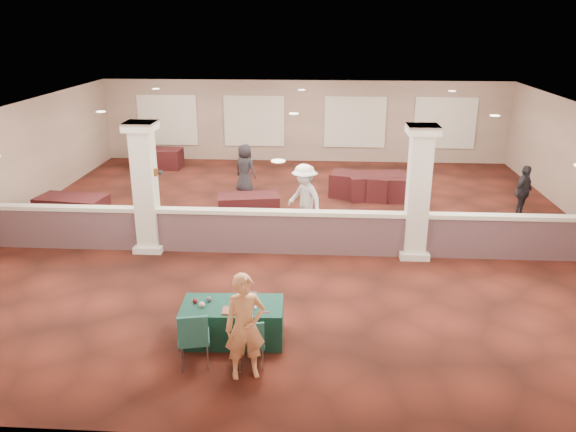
# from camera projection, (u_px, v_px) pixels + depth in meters

# --- Properties ---
(ground) EXTENTS (16.00, 16.00, 0.00)m
(ground) POSITION_uv_depth(u_px,v_px,m) (293.00, 231.00, 15.26)
(ground) COLOR #4F1C13
(ground) RESTS_ON ground
(wall_back) EXTENTS (16.00, 0.04, 3.20)m
(wall_back) POSITION_uv_depth(u_px,v_px,m) (304.00, 121.00, 22.25)
(wall_back) COLOR #82685A
(wall_back) RESTS_ON ground
(wall_front) EXTENTS (16.00, 0.04, 3.20)m
(wall_front) POSITION_uv_depth(u_px,v_px,m) (261.00, 337.00, 7.20)
(wall_front) COLOR #82685A
(wall_front) RESTS_ON ground
(ceiling) EXTENTS (16.00, 16.00, 0.02)m
(ceiling) POSITION_uv_depth(u_px,v_px,m) (294.00, 113.00, 14.19)
(ceiling) COLOR white
(ceiling) RESTS_ON wall_back
(partition_wall) EXTENTS (15.60, 0.28, 1.10)m
(partition_wall) POSITION_uv_depth(u_px,v_px,m) (290.00, 231.00, 13.66)
(partition_wall) COLOR brown
(partition_wall) RESTS_ON ground
(column_left) EXTENTS (0.72, 0.72, 3.20)m
(column_left) POSITION_uv_depth(u_px,v_px,m) (145.00, 187.00, 13.51)
(column_left) COLOR silver
(column_left) RESTS_ON ground
(column_right) EXTENTS (0.72, 0.72, 3.20)m
(column_right) POSITION_uv_depth(u_px,v_px,m) (418.00, 191.00, 13.13)
(column_right) COLOR silver
(column_right) RESTS_ON ground
(sconce_left) EXTENTS (0.12, 0.12, 0.18)m
(sconce_left) POSITION_uv_depth(u_px,v_px,m) (133.00, 172.00, 13.40)
(sconce_left) COLOR brown
(sconce_left) RESTS_ON column_left
(sconce_right) EXTENTS (0.12, 0.12, 0.18)m
(sconce_right) POSITION_uv_depth(u_px,v_px,m) (156.00, 172.00, 13.37)
(sconce_right) COLOR brown
(sconce_right) RESTS_ON column_left
(near_table) EXTENTS (1.83, 0.98, 0.69)m
(near_table) POSITION_uv_depth(u_px,v_px,m) (233.00, 322.00, 10.02)
(near_table) COLOR #0E332C
(near_table) RESTS_ON ground
(conf_chair_main) EXTENTS (0.54, 0.55, 0.91)m
(conf_chair_main) POSITION_uv_depth(u_px,v_px,m) (250.00, 340.00, 9.10)
(conf_chair_main) COLOR #216356
(conf_chair_main) RESTS_ON ground
(conf_chair_side) EXTENTS (0.61, 0.61, 1.01)m
(conf_chair_side) POSITION_uv_depth(u_px,v_px,m) (193.00, 335.00, 9.12)
(conf_chair_side) COLOR #216356
(conf_chair_side) RESTS_ON ground
(woman) EXTENTS (0.74, 0.60, 1.79)m
(woman) POSITION_uv_depth(u_px,v_px,m) (245.00, 327.00, 8.80)
(woman) COLOR #F5A16A
(woman) RESTS_ON ground
(far_table_front_left) EXTENTS (1.98, 1.17, 0.76)m
(far_table_front_left) POSITION_uv_depth(u_px,v_px,m) (72.00, 210.00, 15.78)
(far_table_front_left) COLOR black
(far_table_front_left) RESTS_ON ground
(far_table_front_center) EXTENTS (1.85, 1.15, 0.70)m
(far_table_front_center) POSITION_uv_depth(u_px,v_px,m) (249.00, 207.00, 16.13)
(far_table_front_center) COLOR black
(far_table_front_center) RESTS_ON ground
(far_table_front_right) EXTENTS (1.92, 1.03, 0.76)m
(far_table_front_right) POSITION_uv_depth(u_px,v_px,m) (396.00, 188.00, 17.77)
(far_table_front_right) COLOR black
(far_table_front_right) RESTS_ON ground
(far_table_back_left) EXTENTS (1.85, 0.95, 0.74)m
(far_table_back_left) POSITION_uv_depth(u_px,v_px,m) (158.00, 158.00, 21.58)
(far_table_back_left) COLOR black
(far_table_back_left) RESTS_ON ground
(far_table_back_center) EXTENTS (2.09, 1.47, 0.77)m
(far_table_back_center) POSITION_uv_depth(u_px,v_px,m) (361.00, 186.00, 18.03)
(far_table_back_center) COLOR black
(far_table_back_center) RESTS_ON ground
(far_table_back_right) EXTENTS (2.08, 1.38, 0.77)m
(far_table_back_right) POSITION_uv_depth(u_px,v_px,m) (376.00, 186.00, 17.99)
(far_table_back_right) COLOR black
(far_table_back_right) RESTS_ON ground
(attendee_a) EXTENTS (0.97, 0.84, 1.77)m
(attendee_a) POSITION_uv_depth(u_px,v_px,m) (150.00, 176.00, 17.22)
(attendee_a) COLOR black
(attendee_a) RESTS_ON ground
(attendee_b) EXTENTS (1.21, 1.25, 1.87)m
(attendee_b) POSITION_uv_depth(u_px,v_px,m) (304.00, 198.00, 14.93)
(attendee_b) COLOR silver
(attendee_b) RESTS_ON ground
(attendee_c) EXTENTS (0.95, 0.95, 1.55)m
(attendee_c) POSITION_uv_depth(u_px,v_px,m) (523.00, 192.00, 16.03)
(attendee_c) COLOR black
(attendee_c) RESTS_ON ground
(attendee_d) EXTENTS (0.91, 0.78, 1.62)m
(attendee_d) POSITION_uv_depth(u_px,v_px,m) (245.00, 169.00, 18.39)
(attendee_d) COLOR black
(attendee_d) RESTS_ON ground
(laptop_base) EXTENTS (0.32, 0.23, 0.02)m
(laptop_base) POSITION_uv_depth(u_px,v_px,m) (248.00, 306.00, 9.85)
(laptop_base) COLOR silver
(laptop_base) RESTS_ON near_table
(laptop_screen) EXTENTS (0.31, 0.03, 0.21)m
(laptop_screen) POSITION_uv_depth(u_px,v_px,m) (248.00, 297.00, 9.92)
(laptop_screen) COLOR silver
(laptop_screen) RESTS_ON near_table
(screen_glow) EXTENTS (0.28, 0.02, 0.18)m
(screen_glow) POSITION_uv_depth(u_px,v_px,m) (248.00, 298.00, 9.91)
(screen_glow) COLOR silver
(screen_glow) RESTS_ON near_table
(knitting) EXTENTS (0.39, 0.30, 0.03)m
(knitting) POSITION_uv_depth(u_px,v_px,m) (233.00, 311.00, 9.67)
(knitting) COLOR #BF451E
(knitting) RESTS_ON near_table
(yarn_cream) EXTENTS (0.10, 0.10, 0.10)m
(yarn_cream) POSITION_uv_depth(u_px,v_px,m) (202.00, 305.00, 9.80)
(yarn_cream) COLOR beige
(yarn_cream) RESTS_ON near_table
(yarn_red) EXTENTS (0.09, 0.09, 0.09)m
(yarn_red) POSITION_uv_depth(u_px,v_px,m) (195.00, 301.00, 9.94)
(yarn_red) COLOR maroon
(yarn_red) RESTS_ON near_table
(yarn_grey) EXTENTS (0.10, 0.10, 0.10)m
(yarn_grey) POSITION_uv_depth(u_px,v_px,m) (209.00, 299.00, 10.00)
(yarn_grey) COLOR #525257
(yarn_grey) RESTS_ON near_table
(scissors) EXTENTS (0.11, 0.03, 0.01)m
(scissors) POSITION_uv_depth(u_px,v_px,m) (266.00, 312.00, 9.64)
(scissors) COLOR red
(scissors) RESTS_ON near_table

